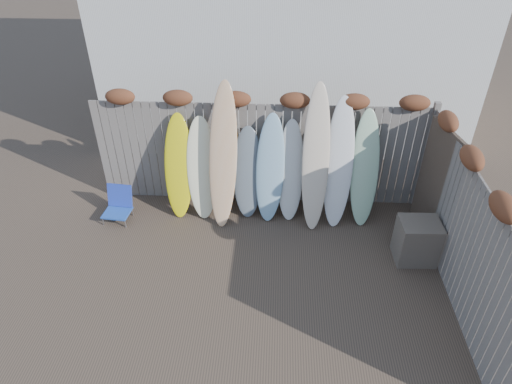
{
  "coord_description": "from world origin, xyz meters",
  "views": [
    {
      "loc": [
        0.31,
        -4.84,
        5.29
      ],
      "look_at": [
        0.0,
        1.2,
        1.0
      ],
      "focal_mm": 32.0,
      "sensor_mm": 36.0,
      "label": 1
    }
  ],
  "objects_px": {
    "wooden_crate": "(417,241)",
    "surfboard_0": "(179,167)",
    "lattice_panel": "(441,191)",
    "beach_chair": "(119,204)"
  },
  "relations": [
    {
      "from": "wooden_crate",
      "to": "lattice_panel",
      "type": "distance_m",
      "value": 0.9
    },
    {
      "from": "lattice_panel",
      "to": "surfboard_0",
      "type": "xyz_separation_m",
      "value": [
        -4.43,
        0.65,
        -0.09
      ]
    },
    {
      "from": "lattice_panel",
      "to": "wooden_crate",
      "type": "bearing_deg",
      "value": -138.01
    },
    {
      "from": "beach_chair",
      "to": "wooden_crate",
      "type": "bearing_deg",
      "value": -9.24
    },
    {
      "from": "beach_chair",
      "to": "surfboard_0",
      "type": "distance_m",
      "value": 1.33
    },
    {
      "from": "lattice_panel",
      "to": "surfboard_0",
      "type": "bearing_deg",
      "value": 159.76
    },
    {
      "from": "beach_chair",
      "to": "surfboard_0",
      "type": "bearing_deg",
      "value": 15.76
    },
    {
      "from": "beach_chair",
      "to": "wooden_crate",
      "type": "distance_m",
      "value": 5.25
    },
    {
      "from": "lattice_panel",
      "to": "beach_chair",
      "type": "bearing_deg",
      "value": 164.65
    },
    {
      "from": "wooden_crate",
      "to": "surfboard_0",
      "type": "bearing_deg",
      "value": 164.11
    }
  ]
}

